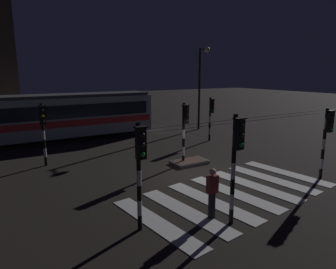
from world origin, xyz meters
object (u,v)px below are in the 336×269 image
(traffic_light_corner_near_right, at_px, (327,133))
(street_lamp_trackside_right, at_px, (201,78))
(pedestrian_waiting_at_kerb, at_px, (212,193))
(traffic_light_corner_far_right, at_px, (211,113))
(traffic_light_corner_far_left, at_px, (43,125))
(traffic_light_kerb_mid_left, at_px, (236,154))
(traffic_light_median_centre, at_px, (185,124))
(tram, at_px, (30,118))
(traffic_light_corner_near_left, at_px, (140,161))

(traffic_light_corner_near_right, height_order, street_lamp_trackside_right, street_lamp_trackside_right)
(pedestrian_waiting_at_kerb, bearing_deg, traffic_light_corner_near_right, 2.75)
(traffic_light_corner_far_right, bearing_deg, traffic_light_corner_near_right, -93.62)
(traffic_light_corner_far_left, bearing_deg, traffic_light_kerb_mid_left, -67.18)
(traffic_light_corner_far_right, bearing_deg, traffic_light_median_centre, -142.04)
(traffic_light_corner_near_right, relative_size, street_lamp_trackside_right, 0.48)
(street_lamp_trackside_right, xyz_separation_m, tram, (-12.85, 1.87, -2.54))
(traffic_light_median_centre, xyz_separation_m, street_lamp_trackside_right, (6.62, 7.39, 2.16))
(traffic_light_corner_near_right, xyz_separation_m, traffic_light_kerb_mid_left, (-6.37, -1.03, 0.20))
(street_lamp_trackside_right, relative_size, tram, 0.39)
(traffic_light_median_centre, distance_m, traffic_light_kerb_mid_left, 6.52)
(traffic_light_median_centre, height_order, pedestrian_waiting_at_kerb, traffic_light_median_centre)
(traffic_light_median_centre, relative_size, tram, 0.19)
(tram, height_order, pedestrian_waiting_at_kerb, tram)
(traffic_light_corner_far_right, distance_m, pedestrian_waiting_at_kerb, 11.62)
(traffic_light_corner_far_left, bearing_deg, street_lamp_trackside_right, 17.10)
(tram, distance_m, pedestrian_waiting_at_kerb, 15.14)
(traffic_light_corner_far_right, relative_size, tram, 0.18)
(traffic_light_median_centre, xyz_separation_m, traffic_light_corner_near_left, (-4.92, -4.96, 0.08))
(street_lamp_trackside_right, bearing_deg, pedestrian_waiting_at_kerb, -125.65)
(traffic_light_corner_far_right, height_order, pedestrian_waiting_at_kerb, traffic_light_corner_far_right)
(traffic_light_median_centre, bearing_deg, street_lamp_trackside_right, 48.14)
(traffic_light_corner_far_left, xyz_separation_m, pedestrian_waiting_at_kerb, (3.73, -8.83, -1.25))
(traffic_light_corner_near_left, xyz_separation_m, traffic_light_corner_far_right, (9.58, 8.60, -0.20))
(traffic_light_corner_near_left, bearing_deg, pedestrian_waiting_at_kerb, -10.55)
(traffic_light_corner_far_left, bearing_deg, traffic_light_corner_near_right, -39.31)
(traffic_light_kerb_mid_left, relative_size, street_lamp_trackside_right, 0.53)
(traffic_light_corner_far_left, height_order, traffic_light_corner_far_right, traffic_light_corner_far_left)
(traffic_light_median_centre, distance_m, pedestrian_waiting_at_kerb, 6.10)
(traffic_light_corner_near_right, relative_size, tram, 0.19)
(tram, bearing_deg, street_lamp_trackside_right, -8.29)
(tram, bearing_deg, traffic_light_corner_near_left, -84.78)
(traffic_light_corner_far_left, distance_m, traffic_light_corner_far_right, 10.94)
(traffic_light_corner_far_left, relative_size, traffic_light_corner_far_right, 1.06)
(traffic_light_corner_far_left, height_order, street_lamp_trackside_right, street_lamp_trackside_right)
(traffic_light_kerb_mid_left, bearing_deg, traffic_light_corner_near_left, 156.51)
(traffic_light_corner_near_right, relative_size, traffic_light_kerb_mid_left, 0.92)
(traffic_light_median_centre, relative_size, traffic_light_corner_near_left, 0.96)
(traffic_light_median_centre, xyz_separation_m, pedestrian_waiting_at_kerb, (-2.55, -5.40, -1.25))
(traffic_light_corner_near_right, bearing_deg, traffic_light_kerb_mid_left, -170.78)
(traffic_light_corner_far_right, bearing_deg, traffic_light_corner_far_left, -178.89)
(traffic_light_median_centre, bearing_deg, traffic_light_corner_far_right, 37.96)
(tram, bearing_deg, pedestrian_waiting_at_kerb, -75.96)
(traffic_light_median_centre, height_order, traffic_light_kerb_mid_left, traffic_light_kerb_mid_left)
(traffic_light_corner_near_left, height_order, traffic_light_corner_far_right, traffic_light_corner_near_left)
(traffic_light_corner_near_right, distance_m, pedestrian_waiting_at_kerb, 6.79)
(traffic_light_corner_near_right, bearing_deg, traffic_light_corner_near_left, 179.23)
(traffic_light_kerb_mid_left, distance_m, traffic_light_corner_near_left, 2.90)
(traffic_light_corner_near_left, bearing_deg, traffic_light_corner_near_right, -0.77)
(traffic_light_corner_near_right, height_order, traffic_light_corner_near_left, traffic_light_corner_near_left)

